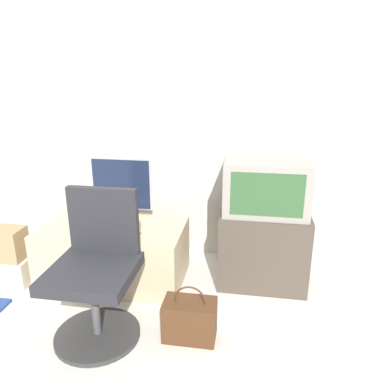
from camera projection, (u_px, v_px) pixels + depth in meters
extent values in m
plane|color=beige|center=(111.00, 344.00, 2.30)|extent=(12.00, 12.00, 0.00)
cube|color=beige|center=(158.00, 108.00, 3.14)|extent=(4.40, 0.05, 2.60)
cube|color=#CCB289|center=(114.00, 252.00, 2.98)|extent=(1.11, 0.62, 0.45)
cube|color=#4C4238|center=(263.00, 243.00, 2.97)|extent=(0.67, 0.59, 0.59)
cylinder|color=#B2B2B7|center=(123.00, 217.00, 3.05)|extent=(0.23, 0.23, 0.02)
cylinder|color=#B2B2B7|center=(123.00, 212.00, 3.03)|extent=(0.07, 0.07, 0.08)
cube|color=#B2B2B7|center=(122.00, 184.00, 2.96)|extent=(0.49, 0.01, 0.42)
cube|color=#19233D|center=(121.00, 184.00, 2.96)|extent=(0.46, 0.02, 0.39)
cube|color=#2D2D2D|center=(111.00, 232.00, 2.78)|extent=(0.30, 0.13, 0.01)
ellipsoid|color=silver|center=(139.00, 231.00, 2.77)|extent=(0.05, 0.04, 0.03)
cube|color=gray|center=(266.00, 185.00, 2.80)|extent=(0.61, 0.50, 0.40)
cube|color=#335B33|center=(267.00, 195.00, 2.57)|extent=(0.50, 0.01, 0.31)
cylinder|color=#333333|center=(98.00, 334.00, 2.37)|extent=(0.53, 0.53, 0.03)
cylinder|color=#4C4C51|center=(95.00, 306.00, 2.30)|extent=(0.05, 0.05, 0.39)
cube|color=#28282D|center=(92.00, 273.00, 2.23)|extent=(0.50, 0.50, 0.07)
cube|color=#28282D|center=(103.00, 220.00, 2.36)|extent=(0.45, 0.05, 0.43)
cube|color=beige|center=(14.00, 271.00, 2.94)|extent=(0.27, 0.21, 0.21)
cube|color=#A3845B|center=(10.00, 244.00, 2.86)|extent=(0.22, 0.19, 0.25)
cube|color=#4C2D19|center=(190.00, 320.00, 2.33)|extent=(0.33, 0.19, 0.26)
torus|color=#4C2D19|center=(190.00, 300.00, 2.28)|extent=(0.19, 0.01, 0.19)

